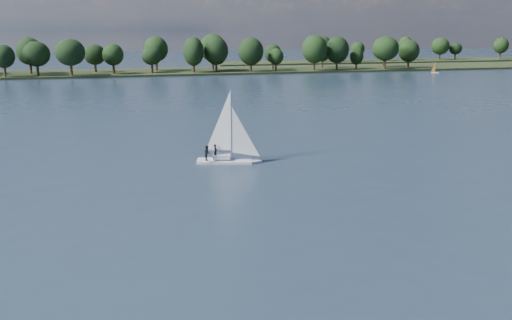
{
  "coord_description": "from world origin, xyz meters",
  "views": [
    {
      "loc": [
        -7.87,
        -19.46,
        16.62
      ],
      "look_at": [
        9.09,
        39.98,
        2.5
      ],
      "focal_mm": 40.0,
      "sensor_mm": 36.0,
      "label": 1
    }
  ],
  "objects": [
    {
      "name": "treeline",
      "position": [
        -11.79,
        208.37,
        8.03
      ],
      "size": [
        562.15,
        74.13,
        18.66
      ],
      "color": "black",
      "rests_on": "ground"
    },
    {
      "name": "dinghy_orange",
      "position": [
        123.02,
        180.38,
        1.06
      ],
      "size": [
        3.03,
        2.07,
        4.5
      ],
      "rotation": [
        0.0,
        0.0,
        -0.38
      ],
      "color": "white",
      "rests_on": "ground"
    },
    {
      "name": "far_shore_back",
      "position": [
        160.0,
        260.0,
        0.0
      ],
      "size": [
        220.0,
        30.0,
        1.4
      ],
      "primitive_type": "cube",
      "color": "black",
      "rests_on": "ground"
    },
    {
      "name": "ground",
      "position": [
        0.0,
        100.0,
        0.0
      ],
      "size": [
        700.0,
        700.0,
        0.0
      ],
      "primitive_type": "plane",
      "color": "#233342",
      "rests_on": "ground"
    },
    {
      "name": "sailboat",
      "position": [
        7.85,
        49.95,
        2.76
      ],
      "size": [
        7.81,
        4.06,
        9.9
      ],
      "rotation": [
        0.0,
        0.0,
        -0.27
      ],
      "color": "silver",
      "rests_on": "ground"
    },
    {
      "name": "far_shore",
      "position": [
        0.0,
        212.0,
        0.0
      ],
      "size": [
        660.0,
        40.0,
        1.5
      ],
      "primitive_type": "cube",
      "color": "black",
      "rests_on": "ground"
    }
  ]
}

